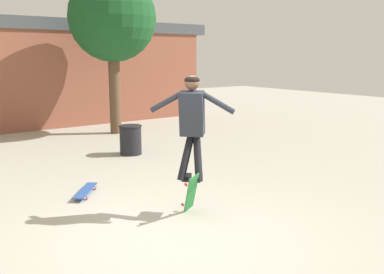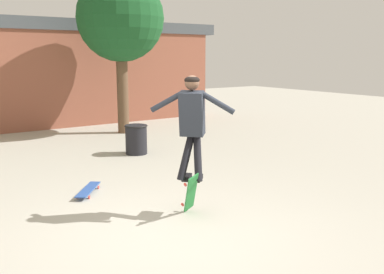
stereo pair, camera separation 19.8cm
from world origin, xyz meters
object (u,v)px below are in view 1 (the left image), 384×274
(trash_bin, at_px, (131,139))
(skater, at_px, (192,119))
(skateboard_resting, at_px, (85,191))
(skateboard_flipping, at_px, (191,193))
(tree_right, at_px, (112,19))

(trash_bin, bearing_deg, skater, -106.00)
(skater, height_order, skateboard_resting, skater)
(skateboard_flipping, height_order, skateboard_resting, skateboard_flipping)
(tree_right, height_order, trash_bin, tree_right)
(skater, relative_size, skateboard_flipping, 2.16)
(skater, xyz_separation_m, skateboard_resting, (-0.92, 1.81, -1.37))
(tree_right, xyz_separation_m, skateboard_flipping, (-2.24, -6.92, -3.02))
(trash_bin, bearing_deg, skateboard_resting, -133.04)
(tree_right, relative_size, skateboard_flipping, 6.59)
(skater, bearing_deg, tree_right, 29.74)
(trash_bin, distance_m, skateboard_resting, 3.07)
(skateboard_resting, bearing_deg, skater, 65.51)
(trash_bin, relative_size, skateboard_flipping, 0.99)
(trash_bin, height_order, skateboard_flipping, skateboard_flipping)
(tree_right, relative_size, skateboard_resting, 5.87)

